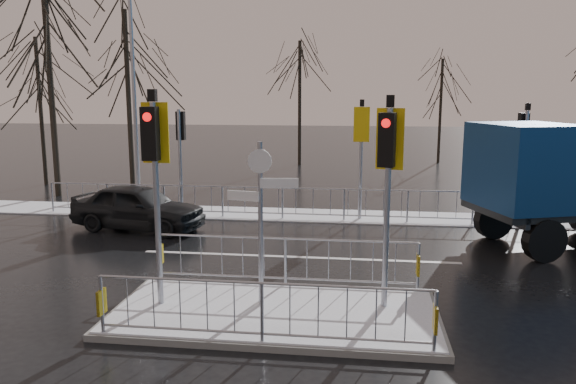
# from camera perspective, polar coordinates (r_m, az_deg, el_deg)

# --- Properties ---
(ground) EXTENTS (120.00, 120.00, 0.00)m
(ground) POSITION_cam_1_polar(r_m,az_deg,el_deg) (10.66, -1.30, -12.49)
(ground) COLOR black
(ground) RESTS_ON ground
(snow_verge) EXTENTS (30.00, 2.00, 0.04)m
(snow_verge) POSITION_cam_1_polar(r_m,az_deg,el_deg) (18.83, 2.70, -2.40)
(snow_verge) COLOR white
(snow_verge) RESTS_ON ground
(lane_markings) EXTENTS (8.00, 11.38, 0.01)m
(lane_markings) POSITION_cam_1_polar(r_m,az_deg,el_deg) (10.36, -1.59, -13.17)
(lane_markings) COLOR silver
(lane_markings) RESTS_ON ground
(traffic_island) EXTENTS (6.00, 3.04, 4.15)m
(traffic_island) POSITION_cam_1_polar(r_m,az_deg,el_deg) (10.53, -1.36, -10.50)
(traffic_island) COLOR slate
(traffic_island) RESTS_ON ground
(far_kerb_fixtures) EXTENTS (18.00, 0.65, 3.83)m
(far_kerb_fixtures) POSITION_cam_1_polar(r_m,az_deg,el_deg) (18.12, 3.52, 0.32)
(far_kerb_fixtures) COLOR #8F939C
(far_kerb_fixtures) RESTS_ON ground
(car_far_lane) EXTENTS (4.28, 2.32, 1.38)m
(car_far_lane) POSITION_cam_1_polar(r_m,az_deg,el_deg) (17.47, -15.00, -1.48)
(car_far_lane) COLOR black
(car_far_lane) RESTS_ON ground
(flatbed_truck) EXTENTS (7.58, 4.73, 3.30)m
(flatbed_truck) POSITION_cam_1_polar(r_m,az_deg,el_deg) (16.40, 25.81, 0.89)
(flatbed_truck) COLOR black
(flatbed_truck) RESTS_ON ground
(tree_near_a) EXTENTS (4.75, 4.75, 8.97)m
(tree_near_a) POSITION_cam_1_polar(r_m,az_deg,el_deg) (24.04, -23.26, 14.13)
(tree_near_a) COLOR black
(tree_near_a) RESTS_ON ground
(tree_near_b) EXTENTS (4.00, 4.00, 7.55)m
(tree_near_b) POSITION_cam_1_polar(r_m,az_deg,el_deg) (24.20, -16.04, 12.22)
(tree_near_b) COLOR black
(tree_near_b) RESTS_ON ground
(tree_near_c) EXTENTS (3.50, 3.50, 6.61)m
(tree_near_c) POSITION_cam_1_polar(r_m,az_deg,el_deg) (27.13, -24.00, 10.12)
(tree_near_c) COLOR black
(tree_near_c) RESTS_ON ground
(tree_far_a) EXTENTS (3.75, 3.75, 7.08)m
(tree_far_a) POSITION_cam_1_polar(r_m,az_deg,el_deg) (31.93, 1.20, 11.42)
(tree_far_a) COLOR black
(tree_far_a) RESTS_ON ground
(tree_far_b) EXTENTS (3.25, 3.25, 6.14)m
(tree_far_b) POSITION_cam_1_polar(r_m,az_deg,el_deg) (34.02, 15.31, 9.91)
(tree_far_b) COLOR black
(tree_far_b) RESTS_ON ground
(street_lamp_left) EXTENTS (1.25, 0.18, 8.20)m
(street_lamp_left) POSITION_cam_1_polar(r_m,az_deg,el_deg) (20.81, -15.23, 10.86)
(street_lamp_left) COLOR #8F939C
(street_lamp_left) RESTS_ON ground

